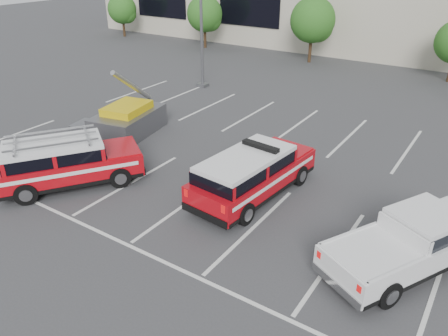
% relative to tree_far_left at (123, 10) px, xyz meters
% --- Properties ---
extents(ground, '(120.00, 120.00, 0.00)m').
position_rel_tree_far_left_xyz_m(ground, '(24.91, -22.05, -2.50)').
color(ground, '#38383B').
rests_on(ground, ground).
extents(stall_markings, '(23.00, 15.00, 0.01)m').
position_rel_tree_far_left_xyz_m(stall_markings, '(24.91, -17.55, -2.50)').
color(stall_markings, silver).
rests_on(stall_markings, ground).
extents(tree_far_left, '(2.77, 2.77, 3.99)m').
position_rel_tree_far_left_xyz_m(tree_far_left, '(0.00, 0.00, 0.00)').
color(tree_far_left, '#3F2B19').
rests_on(tree_far_left, ground).
extents(tree_left, '(3.07, 3.07, 4.42)m').
position_rel_tree_far_left_xyz_m(tree_left, '(10.00, 0.00, 0.27)').
color(tree_left, '#3F2B19').
rests_on(tree_left, ground).
extents(tree_mid_left, '(3.37, 3.37, 4.85)m').
position_rel_tree_far_left_xyz_m(tree_mid_left, '(20.00, 0.00, 0.54)').
color(tree_mid_left, '#3F2B19').
rests_on(tree_mid_left, ground).
extents(light_pole_left, '(0.90, 0.60, 10.24)m').
position_rel_tree_far_left_xyz_m(light_pole_left, '(16.91, -10.05, 2.68)').
color(light_pole_left, '#59595E').
rests_on(light_pole_left, ground).
extents(fire_chief_suv, '(2.47, 5.51, 1.88)m').
position_rel_tree_far_left_xyz_m(fire_chief_suv, '(26.53, -20.27, -1.74)').
color(fire_chief_suv, '#A70810').
rests_on(fire_chief_suv, ground).
extents(white_pickup, '(4.07, 5.51, 1.62)m').
position_rel_tree_far_left_xyz_m(white_pickup, '(32.16, -21.19, -1.86)').
color(white_pickup, silver).
rests_on(white_pickup, ground).
extents(ladder_suv, '(4.52, 5.32, 2.00)m').
position_rel_tree_far_left_xyz_m(ladder_suv, '(20.38, -23.33, -1.70)').
color(ladder_suv, '#A70810').
rests_on(ladder_suv, ground).
extents(utility_rig, '(3.33, 4.16, 3.24)m').
position_rel_tree_far_left_xyz_m(utility_rig, '(18.49, -18.49, -1.86)').
color(utility_rig, '#59595E').
rests_on(utility_rig, ground).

